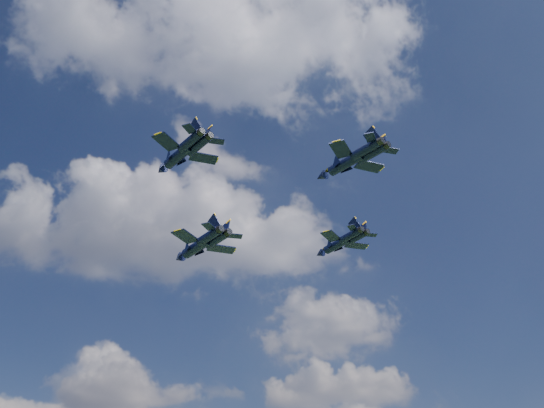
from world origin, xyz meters
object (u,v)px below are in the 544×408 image
Objects in this scene: jet_lead at (195,248)px; jet_left at (177,157)px; jet_slot at (344,164)px; jet_right at (336,245)px.

jet_left is at bearing -129.75° from jet_lead.
jet_left reaches higher than jet_slot.
jet_left is (-1.24, -26.85, 2.61)m from jet_lead.
jet_lead is 1.21× the size of jet_right.
jet_right is 29.03m from jet_slot.
jet_lead is 27.27m from jet_right.
jet_lead is 1.21× the size of jet_left.
jet_left is 26.26m from jet_slot.
jet_left reaches higher than jet_right.
jet_right reaches higher than jet_slot.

